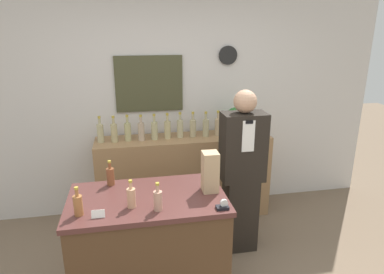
{
  "coord_description": "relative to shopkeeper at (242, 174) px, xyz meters",
  "views": [
    {
      "loc": [
        -0.45,
        -1.95,
        2.18
      ],
      "look_at": [
        0.13,
        1.07,
        1.19
      ],
      "focal_mm": 32.0,
      "sensor_mm": 36.0,
      "label": 1
    }
  ],
  "objects": [
    {
      "name": "shelf_bottle_7",
      "position": [
        -0.34,
        0.77,
        0.27
      ],
      "size": [
        0.07,
        0.07,
        0.29
      ],
      "color": "tan",
      "rests_on": "back_shelf"
    },
    {
      "name": "shelf_bottle_2",
      "position": [
        -1.07,
        0.76,
        0.27
      ],
      "size": [
        0.07,
        0.07,
        0.29
      ],
      "color": "tan",
      "rests_on": "back_shelf"
    },
    {
      "name": "counter_bottle_2",
      "position": [
        -1.07,
        -0.67,
        0.2
      ],
      "size": [
        0.06,
        0.06,
        0.21
      ],
      "color": "tan",
      "rests_on": "display_counter"
    },
    {
      "name": "shelf_bottle_9",
      "position": [
        -0.04,
        0.76,
        0.27
      ],
      "size": [
        0.07,
        0.07,
        0.29
      ],
      "color": "tan",
      "rests_on": "back_shelf"
    },
    {
      "name": "back_wall",
      "position": [
        -0.6,
        1.04,
        0.53
      ],
      "size": [
        5.2,
        0.09,
        2.7
      ],
      "color": "silver",
      "rests_on": "ground_plane"
    },
    {
      "name": "counter_bottle_1",
      "position": [
        -1.23,
        -0.27,
        0.2
      ],
      "size": [
        0.06,
        0.06,
        0.21
      ],
      "color": "brown",
      "rests_on": "display_counter"
    },
    {
      "name": "counter_bottle_0",
      "position": [
        -1.43,
        -0.72,
        0.2
      ],
      "size": [
        0.06,
        0.06,
        0.21
      ],
      "color": "#A46638",
      "rests_on": "display_counter"
    },
    {
      "name": "shelf_bottle_0",
      "position": [
        -1.36,
        0.76,
        0.27
      ],
      "size": [
        0.07,
        0.07,
        0.29
      ],
      "color": "tan",
      "rests_on": "back_shelf"
    },
    {
      "name": "shelf_bottle_4",
      "position": [
        -0.78,
        0.75,
        0.27
      ],
      "size": [
        0.07,
        0.07,
        0.29
      ],
      "color": "tan",
      "rests_on": "back_shelf"
    },
    {
      "name": "paper_bag",
      "position": [
        -0.45,
        -0.53,
        0.28
      ],
      "size": [
        0.12,
        0.13,
        0.32
      ],
      "color": "tan",
      "rests_on": "display_counter"
    },
    {
      "name": "counter_bottle_3",
      "position": [
        -0.88,
        -0.75,
        0.2
      ],
      "size": [
        0.06,
        0.06,
        0.21
      ],
      "color": "tan",
      "rests_on": "display_counter"
    },
    {
      "name": "shelf_bottle_1",
      "position": [
        -1.22,
        0.74,
        0.27
      ],
      "size": [
        0.07,
        0.07,
        0.29
      ],
      "color": "tan",
      "rests_on": "back_shelf"
    },
    {
      "name": "shelf_bottle_6",
      "position": [
        -0.48,
        0.77,
        0.27
      ],
      "size": [
        0.07,
        0.07,
        0.29
      ],
      "color": "tan",
      "rests_on": "back_shelf"
    },
    {
      "name": "display_counter",
      "position": [
        -0.95,
        -0.54,
        -0.35
      ],
      "size": [
        1.2,
        0.71,
        0.94
      ],
      "color": "#4C331E",
      "rests_on": "ground_plane"
    },
    {
      "name": "tape_dispenser",
      "position": [
        -0.43,
        -0.82,
        0.14
      ],
      "size": [
        0.09,
        0.06,
        0.07
      ],
      "color": "black",
      "rests_on": "display_counter"
    },
    {
      "name": "price_card_left",
      "position": [
        -1.29,
        -0.78,
        0.15
      ],
      "size": [
        0.09,
        0.02,
        0.06
      ],
      "color": "white",
      "rests_on": "display_counter"
    },
    {
      "name": "shopkeeper",
      "position": [
        0.0,
        0.0,
        0.0
      ],
      "size": [
        0.41,
        0.26,
        1.64
      ],
      "color": "black",
      "rests_on": "ground_plane"
    },
    {
      "name": "shelf_bottle_3",
      "position": [
        -0.92,
        0.74,
        0.27
      ],
      "size": [
        0.07,
        0.07,
        0.29
      ],
      "color": "tan",
      "rests_on": "back_shelf"
    },
    {
      "name": "shelf_bottle_8",
      "position": [
        -0.19,
        0.75,
        0.27
      ],
      "size": [
        0.07,
        0.07,
        0.29
      ],
      "color": "tan",
      "rests_on": "back_shelf"
    },
    {
      "name": "shelf_bottle_5",
      "position": [
        -0.63,
        0.75,
        0.27
      ],
      "size": [
        0.07,
        0.07,
        0.29
      ],
      "color": "tan",
      "rests_on": "back_shelf"
    },
    {
      "name": "back_shelf",
      "position": [
        -0.45,
        0.75,
        -0.33
      ],
      "size": [
        1.99,
        0.45,
        0.98
      ],
      "color": "#9E754C",
      "rests_on": "ground_plane"
    },
    {
      "name": "potted_plant",
      "position": [
        0.18,
        0.77,
        0.34
      ],
      "size": [
        0.25,
        0.25,
        0.32
      ],
      "color": "#9E998E",
      "rests_on": "back_shelf"
    }
  ]
}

